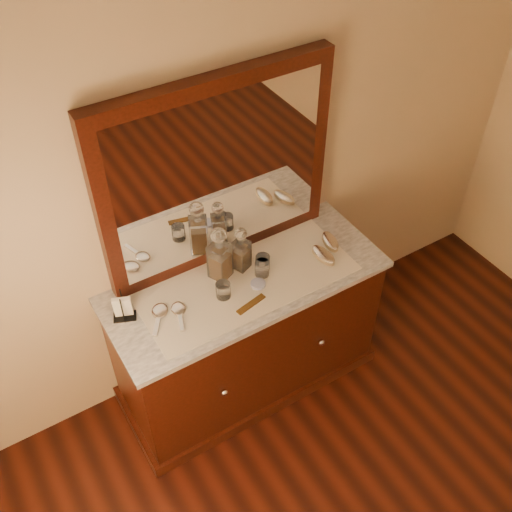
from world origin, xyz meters
name	(u,v)px	position (x,y,z in m)	size (l,w,h in m)	color
dresser_cabinet	(247,334)	(0.00, 1.96, 0.41)	(1.40, 0.55, 0.82)	black
dresser_plinth	(247,373)	(0.00, 1.96, 0.04)	(1.46, 0.59, 0.08)	black
knob_left	(224,392)	(-0.30, 1.67, 0.45)	(0.04, 0.04, 0.04)	silver
knob_right	(321,342)	(0.30, 1.67, 0.45)	(0.04, 0.04, 0.04)	silver
marble_top	(246,282)	(0.00, 1.96, 0.83)	(1.44, 0.59, 0.03)	white
mirror_frame	(218,174)	(0.00, 2.20, 1.35)	(1.20, 0.08, 1.00)	black
mirror_glass	(221,178)	(0.00, 2.17, 1.35)	(1.06, 0.01, 0.86)	white
lace_runner	(248,282)	(0.00, 1.94, 0.85)	(1.10, 0.45, 0.00)	silver
pin_dish	(258,284)	(0.03, 1.89, 0.86)	(0.08, 0.08, 0.01)	white
comb	(251,304)	(-0.06, 1.80, 0.86)	(0.17, 0.03, 0.01)	brown
napkin_rack	(123,308)	(-0.61, 2.04, 0.91)	(0.12, 0.10, 0.16)	black
decanter_left	(220,258)	(-0.09, 2.05, 0.97)	(0.12, 0.12, 0.31)	brown
decanter_right	(241,252)	(0.03, 2.04, 0.95)	(0.10, 0.10, 0.26)	brown
brush_near	(323,255)	(0.42, 1.87, 0.88)	(0.08, 0.17, 0.04)	tan
brush_far	(330,242)	(0.51, 1.94, 0.87)	(0.10, 0.16, 0.04)	tan
hand_mirror_outer	(159,313)	(-0.47, 1.97, 0.86)	(0.15, 0.19, 0.02)	silver
hand_mirror_inner	(179,311)	(-0.38, 1.94, 0.86)	(0.10, 0.19, 0.02)	silver
tumblers	(250,273)	(0.02, 1.94, 0.90)	(0.34, 0.13, 0.08)	white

